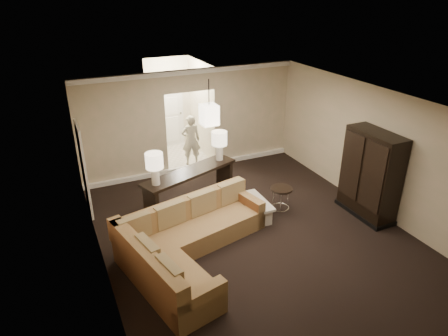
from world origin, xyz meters
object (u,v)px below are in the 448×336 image
coffee_table (244,211)px  console_table (190,186)px  sectional_sofa (187,243)px  armoire (370,176)px  drink_table (281,195)px  person (191,138)px

coffee_table → console_table: (-0.88, 1.00, 0.34)m
sectional_sofa → armoire: bearing=-14.9°
coffee_table → drink_table: bearing=-4.3°
armoire → person: (-2.60, 4.25, -0.13)m
coffee_table → person: (-0.01, 3.30, 0.60)m
console_table → sectional_sofa: bearing=-131.9°
coffee_table → person: 3.35m
console_table → person: person is taller
sectional_sofa → drink_table: size_ratio=5.18×
coffee_table → console_table: bearing=131.5°
coffee_table → drink_table: (0.90, -0.07, 0.23)m
sectional_sofa → drink_table: (2.52, 0.74, 0.08)m
coffee_table → armoire: 2.86m
armoire → drink_table: bearing=152.6°
sectional_sofa → console_table: size_ratio=1.30×
sectional_sofa → coffee_table: sectional_sofa is taller
coffee_table → console_table: size_ratio=0.43×
sectional_sofa → armoire: armoire is taller
person → console_table: bearing=77.9°
drink_table → person: (-0.91, 3.37, 0.37)m
sectional_sofa → coffee_table: size_ratio=3.06×
sectional_sofa → person: person is taller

